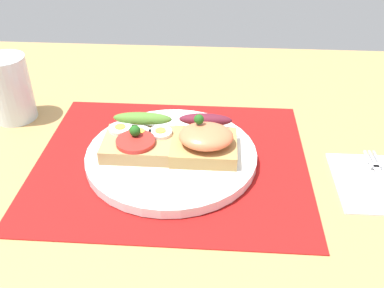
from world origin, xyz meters
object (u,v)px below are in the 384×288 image
Objects in this scene: fork at (382,179)px; sandwich_salmon at (205,140)px; plate at (171,156)px; drinking_glass at (10,89)px; sandwich_egg_tomato at (139,139)px.

sandwich_salmon is at bearing 172.28° from fork.
drinking_glass reaches higher than plate.
sandwich_salmon reaches higher than plate.
drinking_glass is (-23.02, 10.14, 2.19)cm from sandwich_egg_tomato.
sandwich_salmon is 24.80cm from fork.
sandwich_salmon is at bearing -18.02° from drinking_glass.
sandwich_egg_tomato reaches higher than fork.
sandwich_egg_tomato is at bearing 171.67° from plate.
sandwich_salmon reaches higher than sandwich_egg_tomato.
drinking_glass is at bearing 166.28° from fork.
sandwich_egg_tomato is 9.59cm from sandwich_salmon.
sandwich_salmon is 0.69× the size of fork.
plate is 2.56× the size of sandwich_salmon.
drinking_glass is (-32.58, 10.60, 1.56)cm from sandwich_salmon.
fork is (24.38, -3.31, -3.13)cm from sandwich_salmon.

